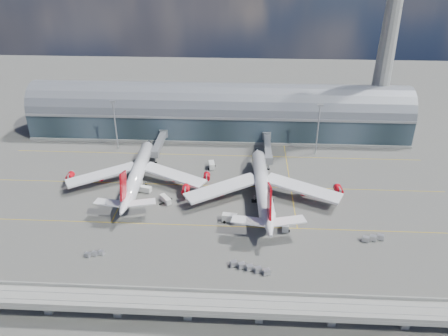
# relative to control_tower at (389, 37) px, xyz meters

# --- Properties ---
(ground) EXTENTS (500.00, 500.00, 0.00)m
(ground) POSITION_rel_control_tower_xyz_m (-85.00, -83.00, -51.64)
(ground) COLOR #474744
(ground) RESTS_ON ground
(taxi_lines) EXTENTS (200.00, 80.12, 0.01)m
(taxi_lines) POSITION_rel_control_tower_xyz_m (-85.00, -60.89, -51.63)
(taxi_lines) COLOR gold
(taxi_lines) RESTS_ON ground
(terminal) EXTENTS (200.00, 30.00, 28.00)m
(terminal) POSITION_rel_control_tower_xyz_m (-85.00, -5.01, -40.30)
(terminal) COLOR #1D2A31
(terminal) RESTS_ON ground
(control_tower) EXTENTS (19.00, 19.00, 103.00)m
(control_tower) POSITION_rel_control_tower_xyz_m (0.00, 0.00, 0.00)
(control_tower) COLOR gray
(control_tower) RESTS_ON ground
(guideway) EXTENTS (220.00, 8.50, 7.20)m
(guideway) POSITION_rel_control_tower_xyz_m (-85.00, -138.00, -46.34)
(guideway) COLOR gray
(guideway) RESTS_ON ground
(floodlight_mast_left) EXTENTS (3.00, 0.70, 25.70)m
(floodlight_mast_left) POSITION_rel_control_tower_xyz_m (-135.00, -28.00, -38.00)
(floodlight_mast_left) COLOR gray
(floodlight_mast_left) RESTS_ON ground
(floodlight_mast_right) EXTENTS (3.00, 0.70, 25.70)m
(floodlight_mast_right) POSITION_rel_control_tower_xyz_m (-35.00, -28.00, -38.00)
(floodlight_mast_right) COLOR gray
(floodlight_mast_right) RESTS_ON ground
(airliner_left) EXTENTS (62.75, 65.91, 20.09)m
(airliner_left) POSITION_rel_control_tower_xyz_m (-116.21, -64.44, -45.90)
(airliner_left) COLOR white
(airliner_left) RESTS_ON ground
(airliner_right) EXTENTS (66.44, 69.45, 22.03)m
(airliner_right) POSITION_rel_control_tower_xyz_m (-62.61, -72.96, -45.92)
(airliner_right) COLOR white
(airliner_right) RESTS_ON ground
(jet_bridge_left) EXTENTS (4.40, 28.00, 7.25)m
(jet_bridge_left) POSITION_rel_control_tower_xyz_m (-112.81, -29.88, -46.46)
(jet_bridge_left) COLOR gray
(jet_bridge_left) RESTS_ON ground
(jet_bridge_right) EXTENTS (4.40, 32.00, 7.25)m
(jet_bridge_right) POSITION_rel_control_tower_xyz_m (-59.21, -31.82, -46.46)
(jet_bridge_right) COLOR gray
(jet_bridge_right) RESTS_ON ground
(service_truck_0) EXTENTS (5.51, 6.30, 2.63)m
(service_truck_0) POSITION_rel_control_tower_xyz_m (-101.81, -77.73, -50.28)
(service_truck_0) COLOR silver
(service_truck_0) RESTS_ON ground
(service_truck_1) EXTENTS (5.78, 3.27, 3.20)m
(service_truck_1) POSITION_rel_control_tower_xyz_m (-75.33, -89.81, -50.02)
(service_truck_1) COLOR silver
(service_truck_1) RESTS_ON ground
(service_truck_2) EXTENTS (7.74, 4.01, 2.70)m
(service_truck_2) POSITION_rel_control_tower_xyz_m (-113.05, -69.74, -50.23)
(service_truck_2) COLOR silver
(service_truck_2) RESTS_ON ground
(service_truck_3) EXTENTS (3.06, 6.42, 3.00)m
(service_truck_3) POSITION_rel_control_tower_xyz_m (-54.48, -93.32, -50.10)
(service_truck_3) COLOR silver
(service_truck_3) RESTS_ON ground
(service_truck_4) EXTENTS (3.39, 5.65, 3.07)m
(service_truck_4) POSITION_rel_control_tower_xyz_m (-85.52, -46.93, -50.09)
(service_truck_4) COLOR silver
(service_truck_4) RESTS_ON ground
(service_truck_5) EXTENTS (6.95, 4.90, 3.14)m
(service_truck_5) POSITION_rel_control_tower_xyz_m (-117.37, -65.14, -50.03)
(service_truck_5) COLOR silver
(service_truck_5) RESTS_ON ground
(cargo_train_0) EXTENTS (6.72, 3.23, 1.48)m
(cargo_train_0) POSITION_rel_control_tower_xyz_m (-120.08, -112.47, -50.87)
(cargo_train_0) COLOR gray
(cargo_train_0) RESTS_ON ground
(cargo_train_1) EXTENTS (13.61, 5.91, 1.83)m
(cargo_train_1) POSITION_rel_control_tower_xyz_m (-67.58, -116.92, -50.68)
(cargo_train_1) COLOR gray
(cargo_train_1) RESTS_ON ground
(cargo_train_2) EXTENTS (8.58, 3.84, 1.88)m
(cargo_train_2) POSITION_rel_control_tower_xyz_m (-23.94, -98.81, -50.66)
(cargo_train_2) COLOR gray
(cargo_train_2) RESTS_ON ground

